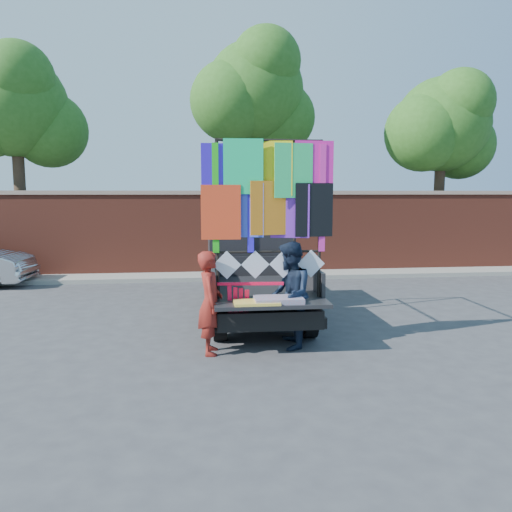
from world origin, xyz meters
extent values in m
plane|color=#38383A|center=(0.00, 0.00, 0.00)|extent=(90.00, 90.00, 0.00)
cube|color=brown|center=(0.00, 7.00, 1.25)|extent=(30.00, 0.35, 2.50)
cube|color=gray|center=(0.00, 7.00, 2.55)|extent=(30.00, 0.45, 0.12)
cube|color=gray|center=(0.00, 6.30, 0.06)|extent=(30.00, 1.20, 0.12)
cylinder|color=#38281C|center=(-6.50, 8.20, 2.45)|extent=(0.36, 0.36, 4.90)
sphere|color=#2A5C1A|center=(-6.50, 8.20, 5.25)|extent=(3.20, 3.20, 3.20)
sphere|color=#2A5C1A|center=(-5.60, 8.60, 4.55)|extent=(2.40, 2.40, 2.40)
sphere|color=#2A5C1A|center=(-6.20, 7.60, 5.95)|extent=(2.20, 2.20, 2.20)
cylinder|color=#38281C|center=(1.00, 8.20, 2.73)|extent=(0.36, 0.36, 5.46)
sphere|color=#2A5C1A|center=(1.00, 8.20, 5.85)|extent=(3.20, 3.20, 3.20)
sphere|color=#2A5C1A|center=(1.90, 8.60, 5.07)|extent=(2.40, 2.40, 2.40)
sphere|color=#2A5C1A|center=(0.20, 7.90, 5.46)|extent=(2.60, 2.60, 2.60)
sphere|color=#2A5C1A|center=(1.30, 7.60, 6.63)|extent=(2.20, 2.20, 2.20)
cylinder|color=#38281C|center=(7.50, 8.20, 2.27)|extent=(0.36, 0.36, 4.55)
sphere|color=#2A5C1A|center=(7.50, 8.20, 4.88)|extent=(3.20, 3.20, 3.20)
sphere|color=#2A5C1A|center=(8.40, 8.60, 4.23)|extent=(2.40, 2.40, 2.40)
sphere|color=#2A5C1A|center=(6.70, 7.90, 4.55)|extent=(2.60, 2.60, 2.60)
sphere|color=#2A5C1A|center=(7.80, 7.60, 5.52)|extent=(2.20, 2.20, 2.20)
cylinder|color=black|center=(-0.54, 2.63, 0.33)|extent=(0.22, 0.67, 0.67)
cylinder|color=black|center=(-0.54, -0.10, 0.33)|extent=(0.22, 0.67, 0.67)
cylinder|color=black|center=(1.04, 2.63, 0.33)|extent=(0.22, 0.67, 0.67)
cylinder|color=black|center=(1.04, -0.10, 0.33)|extent=(0.22, 0.67, 0.67)
cube|color=black|center=(0.25, 1.22, 0.50)|extent=(1.72, 4.24, 0.30)
cube|color=black|center=(0.25, 0.46, 0.79)|extent=(1.82, 2.32, 0.10)
cube|color=black|center=(-0.64, 0.46, 1.01)|extent=(0.06, 2.32, 0.45)
cube|color=black|center=(1.14, 0.46, 1.01)|extent=(0.06, 2.32, 0.45)
cube|color=black|center=(0.25, 1.60, 1.01)|extent=(1.82, 0.06, 0.45)
cube|color=black|center=(0.25, 2.58, 1.06)|extent=(1.82, 1.61, 1.26)
cube|color=#8C9EAD|center=(0.25, 2.12, 1.46)|extent=(1.61, 0.06, 0.56)
cube|color=#8C9EAD|center=(0.25, 3.34, 1.26)|extent=(1.61, 0.10, 0.71)
cube|color=black|center=(0.25, 3.69, 0.81)|extent=(1.77, 0.91, 0.56)
cube|color=black|center=(0.25, -0.95, 0.81)|extent=(1.82, 0.56, 0.06)
cube|color=black|center=(0.25, -0.72, 0.42)|extent=(1.87, 0.15, 0.18)
cylinder|color=black|center=(-0.58, -0.60, 2.10)|extent=(0.05, 0.05, 2.52)
cylinder|color=black|center=(-0.58, 1.52, 2.10)|extent=(0.05, 0.05, 2.52)
cylinder|color=black|center=(1.08, -0.60, 2.10)|extent=(0.05, 0.05, 2.52)
cylinder|color=black|center=(1.08, 1.52, 2.10)|extent=(0.05, 0.05, 2.52)
cylinder|color=black|center=(0.25, -0.60, 3.36)|extent=(1.72, 0.04, 0.04)
cylinder|color=black|center=(0.25, 1.52, 3.36)|extent=(1.72, 0.04, 0.04)
cylinder|color=black|center=(-0.58, 0.46, 3.36)|extent=(0.04, 2.17, 0.04)
cylinder|color=black|center=(1.08, 0.46, 3.36)|extent=(0.04, 2.17, 0.04)
cylinder|color=black|center=(0.25, -0.60, 1.59)|extent=(1.72, 0.04, 0.04)
cube|color=#3519E6|center=(-0.51, -0.62, 2.91)|extent=(0.63, 0.02, 0.86)
cube|color=#0EC772|center=(-0.13, -0.66, 2.91)|extent=(0.63, 0.02, 0.86)
cube|color=yellow|center=(0.25, -0.62, 2.91)|extent=(0.63, 0.02, 0.86)
cube|color=#26D96E|center=(0.63, -0.66, 2.91)|extent=(0.63, 0.02, 0.86)
cube|color=#DF1899|center=(1.01, -0.62, 2.91)|extent=(0.63, 0.02, 0.86)
cube|color=red|center=(-0.51, -0.66, 2.25)|extent=(0.63, 0.02, 0.86)
cube|color=#3450FB|center=(-0.13, -0.62, 2.25)|extent=(0.63, 0.02, 0.86)
cube|color=orange|center=(0.25, -0.66, 2.25)|extent=(0.63, 0.02, 0.86)
cube|color=purple|center=(0.63, -0.62, 2.25)|extent=(0.63, 0.02, 0.86)
cube|color=black|center=(1.01, -0.66, 2.25)|extent=(0.63, 0.02, 0.86)
cube|color=#1BBF17|center=(-0.61, -0.64, 2.45)|extent=(0.10, 0.01, 1.72)
cube|color=#E3259F|center=(1.11, -0.64, 2.45)|extent=(0.10, 0.01, 1.72)
cube|color=#281BF7|center=(-0.05, -0.64, 2.45)|extent=(0.10, 0.01, 1.72)
cube|color=silver|center=(-0.44, -0.63, 1.39)|extent=(0.46, 0.01, 0.46)
cube|color=silver|center=(0.02, -0.63, 1.39)|extent=(0.46, 0.01, 0.46)
cube|color=silver|center=(0.48, -0.63, 1.39)|extent=(0.46, 0.01, 0.46)
cube|color=silver|center=(0.94, -0.63, 1.39)|extent=(0.46, 0.01, 0.46)
cube|color=red|center=(0.35, -0.95, 0.88)|extent=(0.76, 0.45, 0.08)
cube|color=#E8C749|center=(0.00, -1.02, 0.86)|extent=(0.71, 0.40, 0.04)
imported|color=maroon|center=(-0.71, -0.79, 0.82)|extent=(0.40, 0.60, 1.64)
imported|color=#141E32|center=(0.58, -0.64, 0.88)|extent=(0.76, 0.92, 1.76)
cube|color=#F80D35|center=(-0.06, -0.72, 1.10)|extent=(1.06, 0.13, 0.04)
cube|color=#F80D35|center=(-0.40, -0.74, 0.76)|extent=(0.07, 0.02, 0.61)
cube|color=#F80D35|center=(-0.31, -0.74, 0.74)|extent=(0.07, 0.02, 0.61)
cube|color=#F80D35|center=(-0.22, -0.74, 0.72)|extent=(0.07, 0.02, 0.61)
cube|color=#F80D35|center=(-0.13, -0.74, 0.70)|extent=(0.07, 0.02, 0.61)
camera|label=1|loc=(-0.88, -8.52, 2.54)|focal=35.00mm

